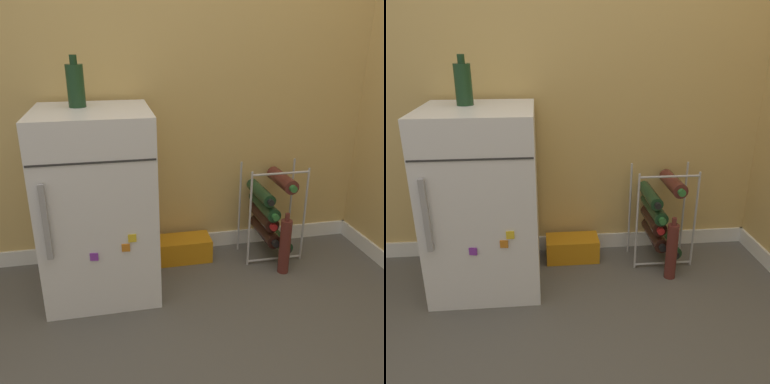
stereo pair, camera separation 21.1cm
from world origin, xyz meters
The scene contains 7 objects.
ground_plane centered at (0.00, 0.00, 0.00)m, with size 14.00×14.00×0.00m, color #56544F.
wall_back centered at (0.00, 0.74, 1.24)m, with size 6.97×0.07×2.50m.
mini_fridge centered at (-0.55, 0.42, 0.45)m, with size 0.53×0.55×0.91m.
wine_rack centered at (0.39, 0.54, 0.28)m, with size 0.33×0.33×0.55m.
soda_box centered at (-0.09, 0.59, 0.07)m, with size 0.30×0.16×0.13m.
fridge_top_bottle centered at (-0.60, 0.49, 1.01)m, with size 0.08×0.08×0.23m.
loose_bottle_floor centered at (0.41, 0.34, 0.16)m, with size 0.06×0.06×0.35m.
Camera 2 is at (-0.26, -1.48, 1.21)m, focal length 38.00 mm.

